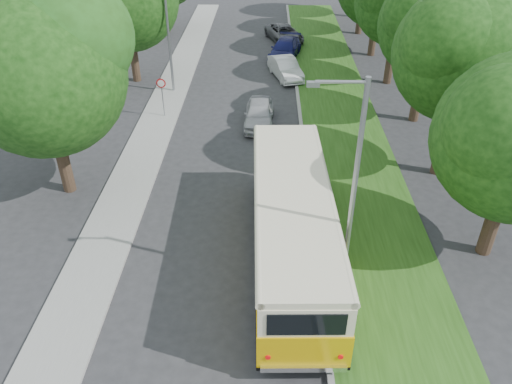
{
  "coord_description": "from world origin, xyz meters",
  "views": [
    {
      "loc": [
        1.63,
        -15.23,
        12.71
      ],
      "look_at": [
        1.22,
        1.74,
        1.5
      ],
      "focal_mm": 35.0,
      "sensor_mm": 36.0,
      "label": 1
    }
  ],
  "objects_px": {
    "lamppost_near": "(351,191)",
    "car_blue": "(285,49)",
    "vintage_bus": "(292,227)",
    "car_grey": "(284,33)",
    "lamppost_far": "(166,29)",
    "car_silver": "(259,114)",
    "car_white": "(286,68)"
  },
  "relations": [
    {
      "from": "car_blue",
      "to": "car_grey",
      "type": "bearing_deg",
      "value": 101.63
    },
    {
      "from": "lamppost_near",
      "to": "car_blue",
      "type": "relative_size",
      "value": 1.64
    },
    {
      "from": "lamppost_near",
      "to": "car_grey",
      "type": "xyz_separation_m",
      "value": [
        -1.21,
        29.98,
        -3.7
      ]
    },
    {
      "from": "lamppost_near",
      "to": "car_grey",
      "type": "relative_size",
      "value": 1.67
    },
    {
      "from": "lamppost_near",
      "to": "car_blue",
      "type": "xyz_separation_m",
      "value": [
        -1.27,
        25.52,
        -3.66
      ]
    },
    {
      "from": "car_blue",
      "to": "lamppost_near",
      "type": "bearing_deg",
      "value": -74.71
    },
    {
      "from": "car_silver",
      "to": "lamppost_far",
      "type": "bearing_deg",
      "value": 142.07
    },
    {
      "from": "lamppost_near",
      "to": "lamppost_far",
      "type": "height_order",
      "value": "lamppost_near"
    },
    {
      "from": "lamppost_far",
      "to": "car_white",
      "type": "xyz_separation_m",
      "value": [
        7.58,
        2.81,
        -3.42
      ]
    },
    {
      "from": "lamppost_near",
      "to": "car_blue",
      "type": "height_order",
      "value": "lamppost_near"
    },
    {
      "from": "vintage_bus",
      "to": "car_white",
      "type": "height_order",
      "value": "vintage_bus"
    },
    {
      "from": "vintage_bus",
      "to": "car_silver",
      "type": "distance_m",
      "value": 11.99
    },
    {
      "from": "car_grey",
      "to": "car_silver",
      "type": "bearing_deg",
      "value": -115.19
    },
    {
      "from": "vintage_bus",
      "to": "car_silver",
      "type": "relative_size",
      "value": 2.66
    },
    {
      "from": "vintage_bus",
      "to": "car_blue",
      "type": "relative_size",
      "value": 2.23
    },
    {
      "from": "lamppost_far",
      "to": "car_grey",
      "type": "relative_size",
      "value": 1.57
    },
    {
      "from": "lamppost_far",
      "to": "car_silver",
      "type": "distance_m",
      "value": 8.34
    },
    {
      "from": "car_silver",
      "to": "car_grey",
      "type": "bearing_deg",
      "value": 85.24
    },
    {
      "from": "lamppost_near",
      "to": "vintage_bus",
      "type": "bearing_deg",
      "value": 132.1
    },
    {
      "from": "car_silver",
      "to": "car_blue",
      "type": "xyz_separation_m",
      "value": [
        1.77,
        11.87,
        0.01
      ]
    },
    {
      "from": "lamppost_far",
      "to": "car_grey",
      "type": "bearing_deg",
      "value": 56.16
    },
    {
      "from": "lamppost_near",
      "to": "car_grey",
      "type": "height_order",
      "value": "lamppost_near"
    },
    {
      "from": "car_silver",
      "to": "car_grey",
      "type": "xyz_separation_m",
      "value": [
        1.84,
        16.33,
        -0.03
      ]
    },
    {
      "from": "vintage_bus",
      "to": "car_grey",
      "type": "bearing_deg",
      "value": 87.4
    },
    {
      "from": "lamppost_near",
      "to": "car_white",
      "type": "height_order",
      "value": "lamppost_near"
    },
    {
      "from": "car_white",
      "to": "car_blue",
      "type": "xyz_separation_m",
      "value": [
        0.06,
        4.21,
        0.01
      ]
    },
    {
      "from": "car_silver",
      "to": "car_blue",
      "type": "bearing_deg",
      "value": 83.15
    },
    {
      "from": "lamppost_far",
      "to": "car_blue",
      "type": "relative_size",
      "value": 1.54
    },
    {
      "from": "lamppost_near",
      "to": "car_silver",
      "type": "distance_m",
      "value": 14.46
    },
    {
      "from": "car_blue",
      "to": "car_grey",
      "type": "xyz_separation_m",
      "value": [
        0.06,
        4.46,
        -0.04
      ]
    },
    {
      "from": "car_white",
      "to": "car_silver",
      "type": "bearing_deg",
      "value": -119.2
    },
    {
      "from": "vintage_bus",
      "to": "car_blue",
      "type": "height_order",
      "value": "vintage_bus"
    }
  ]
}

